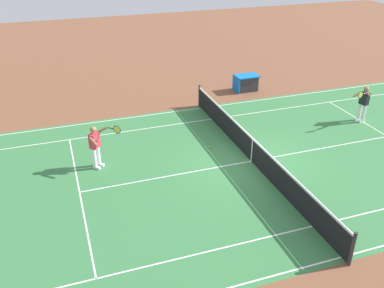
# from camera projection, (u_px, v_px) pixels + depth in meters

# --- Properties ---
(ground_plane) EXTENTS (60.00, 60.00, 0.00)m
(ground_plane) POSITION_uv_depth(u_px,v_px,m) (251.00, 161.00, 15.99)
(ground_plane) COLOR brown
(court_slab) EXTENTS (24.20, 11.40, 0.00)m
(court_slab) POSITION_uv_depth(u_px,v_px,m) (251.00, 161.00, 15.99)
(court_slab) COLOR #387A42
(court_slab) RESTS_ON ground_plane
(court_line_markings) EXTENTS (23.85, 11.05, 0.01)m
(court_line_markings) POSITION_uv_depth(u_px,v_px,m) (251.00, 161.00, 15.99)
(court_line_markings) COLOR white
(court_line_markings) RESTS_ON ground_plane
(tennis_net) EXTENTS (0.10, 11.70, 1.08)m
(tennis_net) POSITION_uv_depth(u_px,v_px,m) (252.00, 150.00, 15.76)
(tennis_net) COLOR #2D2D33
(tennis_net) RESTS_ON ground_plane
(tennis_player_near) EXTENTS (1.14, 0.75, 1.70)m
(tennis_player_near) POSITION_uv_depth(u_px,v_px,m) (96.00, 145.00, 15.18)
(tennis_player_near) COLOR white
(tennis_player_near) RESTS_ON ground_plane
(tennis_player_far) EXTENTS (1.01, 0.84, 1.70)m
(tennis_player_far) POSITION_uv_depth(u_px,v_px,m) (363.00, 102.00, 18.80)
(tennis_player_far) COLOR white
(tennis_player_far) RESTS_ON ground_plane
(tennis_ball) EXTENTS (0.07, 0.07, 0.07)m
(tennis_ball) POSITION_uv_depth(u_px,v_px,m) (209.00, 147.00, 16.95)
(tennis_ball) COLOR #CCE01E
(tennis_ball) RESTS_ON ground_plane
(equipment_cart_tarped) EXTENTS (1.25, 0.84, 0.85)m
(equipment_cart_tarped) POSITION_uv_depth(u_px,v_px,m) (246.00, 83.00, 22.55)
(equipment_cart_tarped) COLOR #2D2D33
(equipment_cart_tarped) RESTS_ON ground_plane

